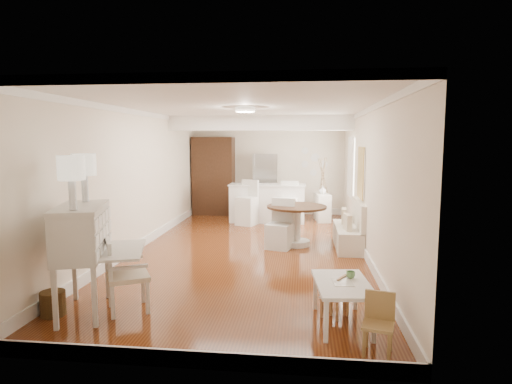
% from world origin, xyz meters
% --- Properties ---
extents(room, '(9.00, 9.04, 2.82)m').
position_xyz_m(room, '(0.04, 0.32, 1.98)').
color(room, brown).
rests_on(room, ground).
extents(secretary_bureau, '(1.36, 1.38, 1.39)m').
position_xyz_m(secretary_bureau, '(-1.70, -3.31, 0.70)').
color(secretary_bureau, beige).
rests_on(secretary_bureau, ground).
extents(gustavian_armchair, '(0.74, 0.74, 0.95)m').
position_xyz_m(gustavian_armchair, '(-1.16, -3.18, 0.48)').
color(gustavian_armchair, silver).
rests_on(gustavian_armchair, ground).
extents(wicker_basket, '(0.38, 0.38, 0.31)m').
position_xyz_m(wicker_basket, '(-2.05, -3.44, 0.15)').
color(wicker_basket, '#4A3417').
rests_on(wicker_basket, ground).
extents(kids_table, '(0.72, 1.10, 0.52)m').
position_xyz_m(kids_table, '(1.55, -3.31, 0.26)').
color(kids_table, white).
rests_on(kids_table, ground).
extents(kids_chair_a, '(0.27, 0.27, 0.53)m').
position_xyz_m(kids_chair_a, '(1.54, -2.96, 0.27)').
color(kids_chair_a, tan).
rests_on(kids_chair_a, ground).
extents(kids_chair_b, '(0.36, 0.36, 0.55)m').
position_xyz_m(kids_chair_b, '(1.46, -3.09, 0.27)').
color(kids_chair_b, tan).
rests_on(kids_chair_b, ground).
extents(kids_chair_c, '(0.38, 0.38, 0.64)m').
position_xyz_m(kids_chair_c, '(1.85, -4.00, 0.32)').
color(kids_chair_c, '#9E7C48').
rests_on(kids_chair_c, ground).
extents(banquette, '(0.52, 1.60, 0.98)m').
position_xyz_m(banquette, '(1.99, 0.50, 0.49)').
color(banquette, silver).
rests_on(banquette, ground).
extents(dining_table, '(1.53, 1.53, 0.85)m').
position_xyz_m(dining_table, '(0.94, 0.54, 0.42)').
color(dining_table, '#3F2414').
rests_on(dining_table, ground).
extents(slip_chair_near, '(0.60, 0.61, 1.01)m').
position_xyz_m(slip_chair_near, '(0.60, 0.28, 0.51)').
color(slip_chair_near, silver).
rests_on(slip_chair_near, ground).
extents(slip_chair_far, '(0.55, 0.55, 0.81)m').
position_xyz_m(slip_chair_far, '(0.75, 0.87, 0.41)').
color(slip_chair_far, silver).
rests_on(slip_chair_far, ground).
extents(breakfast_counter, '(2.05, 0.65, 1.03)m').
position_xyz_m(breakfast_counter, '(0.10, 3.10, 0.52)').
color(breakfast_counter, white).
rests_on(breakfast_counter, ground).
extents(bar_stool_left, '(0.60, 0.60, 1.17)m').
position_xyz_m(bar_stool_left, '(-0.40, 2.63, 0.59)').
color(bar_stool_left, white).
rests_on(bar_stool_left, ground).
extents(bar_stool_right, '(0.50, 0.50, 1.14)m').
position_xyz_m(bar_stool_right, '(0.68, 2.75, 0.57)').
color(bar_stool_right, white).
rests_on(bar_stool_right, ground).
extents(pantry_cabinet, '(1.20, 0.60, 2.30)m').
position_xyz_m(pantry_cabinet, '(-1.60, 4.18, 1.15)').
color(pantry_cabinet, '#381E11').
rests_on(pantry_cabinet, ground).
extents(fridge, '(0.75, 0.65, 1.80)m').
position_xyz_m(fridge, '(0.30, 4.15, 0.90)').
color(fridge, silver).
rests_on(fridge, ground).
extents(sideboard, '(0.46, 0.83, 0.75)m').
position_xyz_m(sideboard, '(1.59, 3.44, 0.38)').
color(sideboard, white).
rests_on(sideboard, ground).
extents(pencil_cup, '(0.14, 0.14, 0.09)m').
position_xyz_m(pencil_cup, '(1.66, -3.14, 0.56)').
color(pencil_cup, '#66A35F').
rests_on(pencil_cup, kids_table).
extents(branch_vase, '(0.24, 0.24, 0.21)m').
position_xyz_m(branch_vase, '(1.59, 3.43, 0.86)').
color(branch_vase, white).
rests_on(branch_vase, sideboard).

